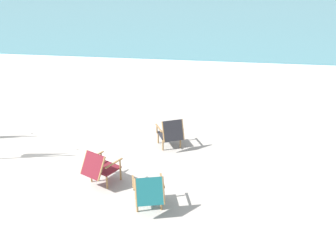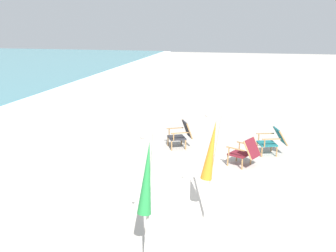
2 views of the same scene
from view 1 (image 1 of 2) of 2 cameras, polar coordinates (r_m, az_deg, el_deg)
The scene contains 6 objects.
ground_plane at distance 9.94m, azimuth -17.79°, elevation -5.00°, with size 80.00×80.00×0.00m, color #B2AAA0.
sea at distance 38.36m, azimuth 1.99°, elevation 16.85°, with size 80.00×40.00×0.10m, color teal.
surf_band at distance 18.62m, azimuth -5.08°, elevation 9.42°, with size 80.00×1.10×0.06m, color white.
beach_chair_front_right at distance 9.95m, azimuth 0.43°, elevation -0.97°, with size 0.81×0.86×0.82m.
beach_chair_far_center at distance 7.62m, azimuth -2.80°, elevation -9.41°, with size 0.77×0.90×0.78m.
beach_chair_front_left at distance 8.53m, azimuth -9.88°, elevation -5.87°, with size 0.85×0.92×0.79m.
Camera 1 is at (4.18, -7.77, 4.57)m, focal length 42.00 mm.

